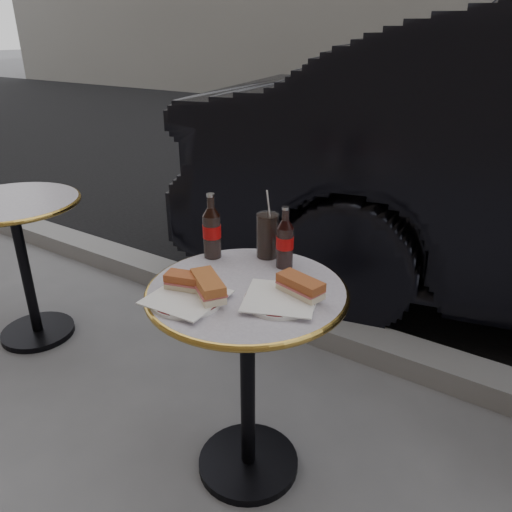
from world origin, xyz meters
The scene contains 13 objects.
ground centered at (0.00, 0.00, 0.00)m, with size 80.00×80.00×0.00m, color slate.
asphalt_road centered at (0.00, 5.00, 0.00)m, with size 40.00×8.00×0.00m, color black.
curb centered at (0.00, 0.90, 0.05)m, with size 40.00×0.20×0.12m, color gray.
bistro_table centered at (0.00, 0.00, 0.37)m, with size 0.62×0.62×0.73m, color #BAB2C4, non-canonical shape.
bistro_table_second centered at (-1.40, 0.10, 0.37)m, with size 0.62×0.62×0.73m, color #BAB2C4, non-canonical shape.
plate_left centered at (-0.10, -0.17, 0.74)m, with size 0.21×0.21×0.01m, color white.
plate_right centered at (0.13, -0.02, 0.74)m, with size 0.21×0.21×0.01m, color white.
sandwich_left_a centered at (-0.13, -0.12, 0.77)m, with size 0.13×0.06×0.05m, color #AD532C.
sandwich_left_b centered at (-0.05, -0.12, 0.77)m, with size 0.16×0.07×0.05m, color #AC5C2B.
sandwich_right centered at (0.17, 0.03, 0.77)m, with size 0.14×0.07×0.05m, color #A25129.
cola_bottle_left centered at (-0.23, 0.12, 0.85)m, with size 0.06×0.06×0.23m, color black, non-canonical shape.
cola_bottle_right centered at (0.02, 0.19, 0.84)m, with size 0.06×0.06×0.21m, color black, non-canonical shape.
cola_glass centered at (-0.07, 0.23, 0.81)m, with size 0.08×0.08×0.16m, color black.
Camera 1 is at (0.77, -1.10, 1.45)m, focal length 35.00 mm.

